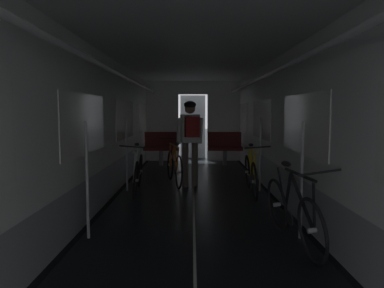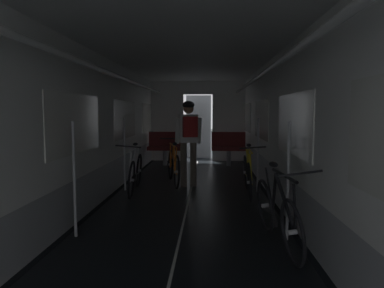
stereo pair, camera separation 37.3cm
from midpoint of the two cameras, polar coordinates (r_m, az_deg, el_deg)
train_car_shell at (r=5.71m, az=-1.82°, el=6.97°), size 3.14×12.34×2.57m
bench_seat_far_left at (r=10.28m, az=-6.14°, el=-0.21°), size 0.98×0.51×0.95m
bench_seat_far_right at (r=10.25m, az=3.92°, el=-0.20°), size 0.98×0.51×0.95m
bicycle_yellow at (r=6.68m, az=7.51°, el=-4.67°), size 0.44×1.69×0.95m
bicycle_white at (r=6.84m, az=-10.31°, el=-4.48°), size 0.44×1.69×0.95m
bicycle_black at (r=4.27m, az=12.96°, el=-10.36°), size 0.49×1.69×0.95m
person_cyclist_aisle at (r=7.23m, az=-1.97°, el=1.60°), size 0.56×0.45×1.73m
bicycle_orange_in_aisle at (r=7.58m, az=-4.44°, el=-3.47°), size 0.56×1.66×0.94m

